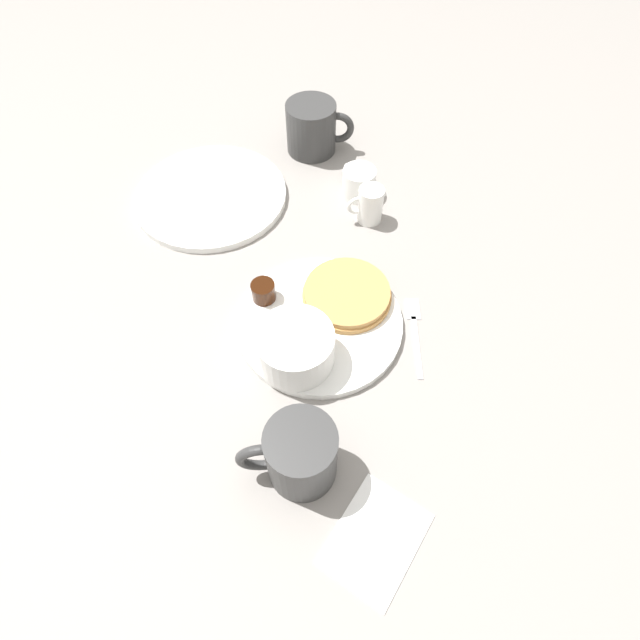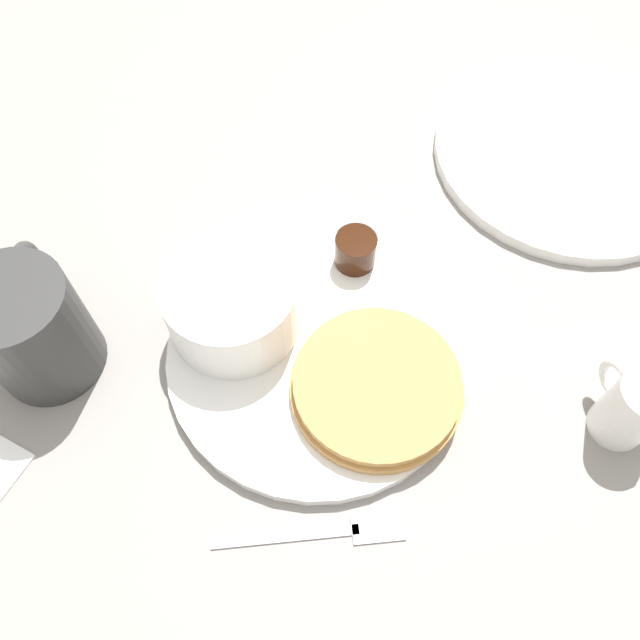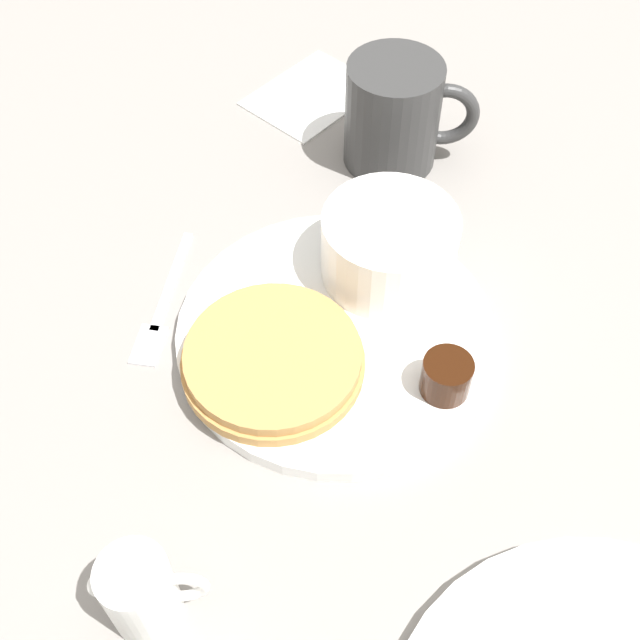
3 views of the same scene
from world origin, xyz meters
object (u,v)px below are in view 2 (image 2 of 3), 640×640
bowl (232,303)px  creamer_pitcher_near (632,408)px  coffee_mug (32,327)px  plate (317,353)px  fork (332,532)px

bowl → creamer_pitcher_near: 0.30m
bowl → coffee_mug: coffee_mug is taller
plate → bowl: bearing=-5.7°
bowl → fork: bearing=129.9°
bowl → fork: 0.18m
coffee_mug → creamer_pitcher_near: bearing=-172.8°
bowl → coffee_mug: bearing=24.4°
plate → creamer_pitcher_near: (-0.23, -0.00, 0.03)m
coffee_mug → bowl: bearing=-155.6°
bowl → coffee_mug: 0.14m
coffee_mug → plate: bearing=-165.2°
plate → coffee_mug: (0.20, 0.05, 0.04)m
bowl → creamer_pitcher_near: (-0.30, 0.01, -0.01)m
bowl → coffee_mug: size_ratio=0.93×
bowl → coffee_mug: (0.13, 0.06, 0.01)m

